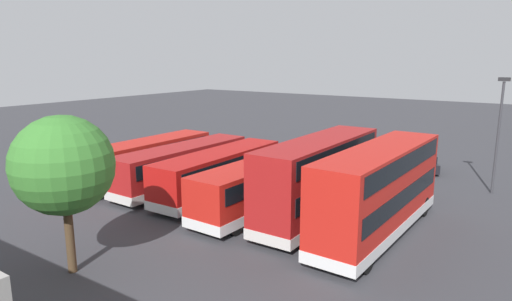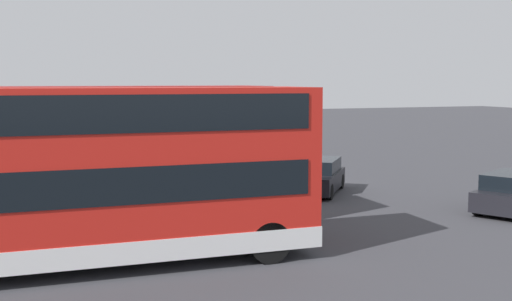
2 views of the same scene
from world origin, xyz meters
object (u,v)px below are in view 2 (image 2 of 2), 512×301
object	(u,v)px
bus_double_decker_near_end	(95,172)
bus_single_deck_fifth	(72,148)
bus_single_deck_sixth	(62,141)
car_small_green	(317,176)
bus_double_decker_second	(95,156)
bus_single_deck_fourth	(78,156)
bus_single_deck_third	(72,169)

from	to	relation	value
bus_double_decker_near_end	bus_single_deck_fifth	bearing A→B (deg)	-2.87
bus_double_decker_near_end	bus_single_deck_sixth	size ratio (longest dim) A/B	0.99
bus_single_deck_sixth	car_small_green	bearing A→B (deg)	-136.34
bus_double_decker_second	bus_single_deck_fifth	world-z (taller)	bus_double_decker_second
bus_double_decker_second	bus_single_deck_fourth	distance (m)	7.31
bus_double_decker_second	bus_single_deck_fourth	bearing A→B (deg)	-1.74
bus_single_deck_fourth	bus_single_deck_sixth	size ratio (longest dim) A/B	0.93
bus_single_deck_fifth	car_small_green	world-z (taller)	bus_single_deck_fifth
bus_single_deck_fifth	car_small_green	bearing A→B (deg)	-124.51
bus_single_deck_third	bus_single_deck_fourth	size ratio (longest dim) A/B	1.04
car_small_green	bus_single_deck_fifth	bearing A→B (deg)	55.49
bus_single_deck_third	bus_single_deck_fourth	world-z (taller)	same
bus_single_deck_fifth	bus_single_deck_fourth	bearing A→B (deg)	179.12
bus_single_deck_fourth	car_small_green	distance (m)	9.96
bus_single_deck_fifth	bus_single_deck_third	bearing A→B (deg)	174.90
bus_single_deck_fourth	bus_double_decker_second	bearing A→B (deg)	178.26
bus_double_decker_near_end	bus_single_deck_fourth	xyz separation A→B (m)	(10.81, -0.66, -0.83)
bus_single_deck_sixth	car_small_green	xyz separation A→B (m)	(-9.99, -9.53, -0.92)
car_small_green	bus_double_decker_second	bearing A→B (deg)	113.29
bus_double_decker_near_end	bus_single_deck_fourth	distance (m)	10.86
bus_single_deck_fifth	car_small_green	distance (m)	11.40
bus_single_deck_fourth	bus_single_deck_third	bearing A→B (deg)	171.30
bus_single_deck_sixth	bus_double_decker_near_end	bearing A→B (deg)	178.26
bus_single_deck_sixth	bus_single_deck_fourth	bearing A→B (deg)	-178.99
bus_double_decker_near_end	bus_double_decker_second	size ratio (longest dim) A/B	1.06
bus_double_decker_near_end	bus_single_deck_fourth	size ratio (longest dim) A/B	1.06
bus_double_decker_near_end	bus_single_deck_third	bearing A→B (deg)	-0.56
bus_double_decker_second	car_small_green	size ratio (longest dim) A/B	2.56
bus_double_decker_near_end	bus_double_decker_second	distance (m)	3.58
bus_double_decker_near_end	bus_single_deck_fifth	world-z (taller)	bus_double_decker_near_end
bus_single_deck_fourth	bus_single_deck_fifth	world-z (taller)	same
bus_double_decker_near_end	bus_single_deck_third	world-z (taller)	bus_double_decker_near_end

